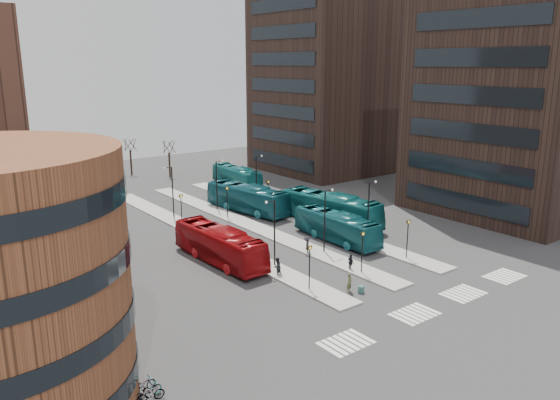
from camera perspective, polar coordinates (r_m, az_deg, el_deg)
ground at (r=40.88m, az=19.26°, el=-12.75°), size 160.00×160.00×0.00m
island_left at (r=59.07m, az=-8.05°, el=-3.60°), size 2.50×45.00×0.15m
island_mid at (r=62.07m, az=-3.22°, el=-2.60°), size 2.50×45.00×0.15m
island_right at (r=65.48m, az=1.12°, el=-1.68°), size 2.50×45.00×0.15m
suitcase at (r=44.81m, az=8.47°, el=-9.22°), size 0.56×0.51×0.57m
red_bus at (r=50.73m, az=-6.34°, el=-4.68°), size 3.17×11.93×3.30m
teal_bus_a at (r=56.61m, az=5.93°, el=-2.79°), size 2.76×10.97×3.04m
teal_bus_b at (r=67.33m, az=-3.45°, el=0.18°), size 4.70×12.56×3.42m
teal_bus_c at (r=62.23m, az=5.32°, el=-0.94°), size 4.78×13.26×3.61m
teal_bus_d at (r=81.21m, az=-4.54°, el=2.45°), size 3.17×11.02×3.03m
traveller at (r=44.59m, az=7.27°, el=-8.56°), size 0.70×0.58×1.64m
commuter_a at (r=47.51m, az=-0.30°, el=-6.98°), size 0.94×0.81×1.64m
commuter_b at (r=49.06m, az=7.39°, el=-6.49°), size 0.51×0.93×1.50m
commuter_c at (r=52.82m, az=2.80°, el=-4.73°), size 1.22×1.26×1.73m
bicycle_near at (r=32.52m, az=-13.68°, el=-18.83°), size 1.85×0.91×0.93m
bicycle_mid at (r=32.21m, az=-13.38°, el=-19.12°), size 1.64×0.59×0.97m
bicycle_far at (r=33.11m, az=-14.22°, el=-18.25°), size 1.78×0.82×0.90m
crosswalk_stripes at (r=44.20m, az=16.17°, el=-10.40°), size 22.35×2.40×0.01m
tower_near at (r=72.47m, az=23.88°, el=10.65°), size 20.12×20.00×30.00m
tower_far at (r=93.83m, az=5.12°, el=12.31°), size 20.12×20.00×30.00m
sign_poles at (r=55.75m, az=0.46°, el=-2.03°), size 12.45×22.12×3.65m
lamp_posts at (r=59.91m, az=-1.69°, el=0.28°), size 14.04×20.24×6.12m
bare_trees at (r=89.97m, az=-14.72°, el=3.96°), size 10.97×8.14×5.90m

